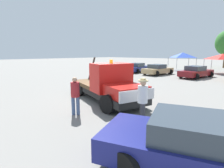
{
  "coord_description": "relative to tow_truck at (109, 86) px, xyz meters",
  "views": [
    {
      "loc": [
        7.21,
        -6.89,
        2.75
      ],
      "look_at": [
        0.5,
        0.0,
        1.05
      ],
      "focal_mm": 28.0,
      "sensor_mm": 36.0,
      "label": 1
    }
  ],
  "objects": [
    {
      "name": "canopy_tent_blue",
      "position": [
        -4.56,
        20.89,
        1.51
      ],
      "size": [
        3.25,
        3.25,
        2.86
      ],
      "color": "#9E9EA3",
      "rests_on": "ground"
    },
    {
      "name": "person_near_truck",
      "position": [
        3.13,
        -1.25,
        0.13
      ],
      "size": [
        0.4,
        0.4,
        1.82
      ],
      "rotation": [
        0.0,
        0.0,
        0.81
      ],
      "color": "#38383D",
      "rests_on": "ground"
    },
    {
      "name": "tow_truck",
      "position": [
        0.0,
        0.0,
        0.0
      ],
      "size": [
        6.27,
        3.54,
        2.51
      ],
      "rotation": [
        0.0,
        0.0,
        -0.29
      ],
      "color": "black",
      "rests_on": "ground"
    },
    {
      "name": "parked_car_navy",
      "position": [
        -8.35,
        14.16,
        -0.29
      ],
      "size": [
        2.81,
        4.99,
        1.34
      ],
      "rotation": [
        0.0,
        0.0,
        1.7
      ],
      "color": "navy",
      "rests_on": "ground"
    },
    {
      "name": "traffic_cone",
      "position": [
        0.12,
        2.78,
        -0.69
      ],
      "size": [
        0.4,
        0.4,
        0.55
      ],
      "color": "black",
      "rests_on": "ground"
    },
    {
      "name": "canopy_tent_red",
      "position": [
        0.98,
        20.73,
        1.36
      ],
      "size": [
        3.61,
        3.61,
        2.68
      ],
      "color": "#9E9EA3",
      "rests_on": "ground"
    },
    {
      "name": "ground_plane",
      "position": [
        -0.35,
        0.1,
        -0.94
      ],
      "size": [
        160.0,
        160.0,
        0.0
      ],
      "primitive_type": "plane",
      "color": "gray"
    },
    {
      "name": "person_at_hood",
      "position": [
        0.41,
        -2.51,
        0.05
      ],
      "size": [
        0.38,
        0.38,
        1.72
      ],
      "rotation": [
        0.0,
        0.0,
        2.42
      ],
      "color": "#475B84",
      "rests_on": "ground"
    },
    {
      "name": "parked_car_maroon",
      "position": [
        -0.07,
        13.98,
        -0.29
      ],
      "size": [
        2.83,
        5.04,
        1.34
      ],
      "rotation": [
        0.0,
        0.0,
        1.42
      ],
      "color": "maroon",
      "rests_on": "ground"
    },
    {
      "name": "parked_car_tan",
      "position": [
        -4.66,
        13.52,
        -0.29
      ],
      "size": [
        2.78,
        4.6,
        1.34
      ],
      "rotation": [
        0.0,
        0.0,
        1.46
      ],
      "color": "tan",
      "rests_on": "ground"
    },
    {
      "name": "foreground_car",
      "position": [
        5.89,
        -2.67,
        -0.29
      ],
      "size": [
        5.42,
        3.68,
        1.34
      ],
      "rotation": [
        0.0,
        0.0,
        0.38
      ],
      "color": "navy",
      "rests_on": "ground"
    }
  ]
}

